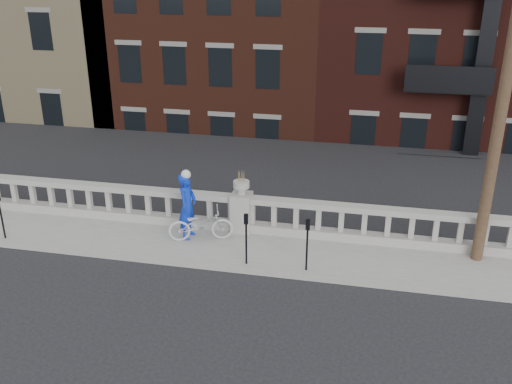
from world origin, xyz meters
TOP-DOWN VIEW (x-y plane):
  - ground at (0.00, 0.00)m, footprint 120.00×120.00m
  - sidewalk at (0.00, 3.00)m, footprint 32.00×2.20m
  - balustrade at (0.00, 3.95)m, footprint 28.00×0.34m
  - planter_pedestal at (0.00, 3.95)m, footprint 0.55×0.55m
  - lower_level at (0.56, 23.04)m, footprint 80.00×44.00m
  - utility_pole at (6.20, 3.60)m, footprint 1.60×0.28m
  - parking_meter_b at (-6.19, 2.15)m, footprint 0.10×0.09m
  - parking_meter_c at (0.54, 2.15)m, footprint 0.10×0.09m
  - parking_meter_d at (2.04, 2.15)m, footprint 0.10×0.09m
  - bicycle at (-0.95, 3.17)m, footprint 1.84×1.12m
  - cyclist at (-1.32, 3.26)m, footprint 0.50×0.71m

SIDE VIEW (x-z plane):
  - ground at x=0.00m, z-range 0.00..0.00m
  - sidewalk at x=0.00m, z-range 0.00..0.15m
  - bicycle at x=-0.95m, z-range 0.15..1.06m
  - balustrade at x=0.00m, z-range 0.13..1.16m
  - planter_pedestal at x=0.00m, z-range -0.05..1.71m
  - parking_meter_b at x=-6.19m, z-range 0.32..1.68m
  - parking_meter_c at x=0.54m, z-range 0.32..1.68m
  - parking_meter_d at x=2.04m, z-range 0.32..1.68m
  - cyclist at x=-1.32m, z-range 0.15..1.98m
  - lower_level at x=0.56m, z-range -7.77..13.03m
  - utility_pole at x=6.20m, z-range 0.24..10.24m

